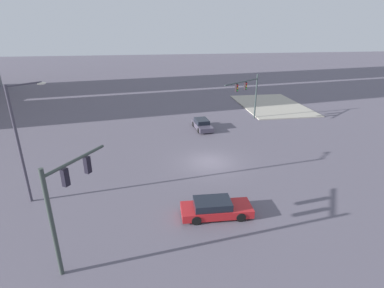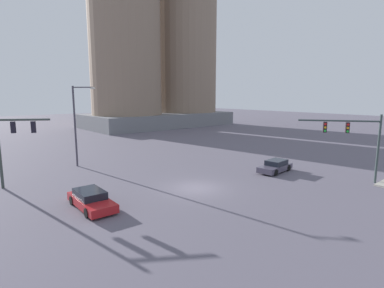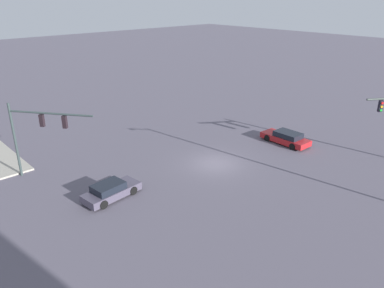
{
  "view_description": "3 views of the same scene",
  "coord_description": "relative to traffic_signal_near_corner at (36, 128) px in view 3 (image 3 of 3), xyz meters",
  "views": [
    {
      "loc": [
        -25.48,
        5.57,
        12.25
      ],
      "look_at": [
        0.56,
        1.59,
        1.73
      ],
      "focal_mm": 28.18,
      "sensor_mm": 36.0,
      "label": 1
    },
    {
      "loc": [
        -16.28,
        -18.56,
        7.77
      ],
      "look_at": [
        -0.57,
        -0.12,
        3.83
      ],
      "focal_mm": 28.54,
      "sensor_mm": 36.0,
      "label": 2
    },
    {
      "loc": [
        21.42,
        20.17,
        13.79
      ],
      "look_at": [
        2.09,
        -0.77,
        2.19
      ],
      "focal_mm": 34.95,
      "sensor_mm": 36.0,
      "label": 3
    }
  ],
  "objects": [
    {
      "name": "ground_plane",
      "position": [
        -12.02,
        7.55,
        -4.24
      ],
      "size": [
        219.07,
        219.07,
        0.0
      ],
      "primitive_type": "plane",
      "color": "#5C5765"
    },
    {
      "name": "traffic_signal_near_corner",
      "position": [
        0.0,
        0.0,
        0.0
      ],
      "size": [
        4.16,
        5.62,
        6.08
      ],
      "rotation": [
        0.0,
        0.0,
        2.2
      ],
      "color": "#323F3F",
      "rests_on": "ground"
    },
    {
      "name": "sedan_car_approaching",
      "position": [
        -20.5,
        8.92,
        -3.66
      ],
      "size": [
        2.07,
        4.87,
        1.21
      ],
      "rotation": [
        0.0,
        0.0,
        -1.6
      ],
      "color": "#B01D20",
      "rests_on": "ground"
    },
    {
      "name": "sedan_car_waiting_far",
      "position": [
        -2.29,
        6.46,
        -3.67
      ],
      "size": [
        4.37,
        2.11,
        1.21
      ],
      "rotation": [
        0.0,
        0.0,
        3.24
      ],
      "color": "#4A4557",
      "rests_on": "ground"
    }
  ]
}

